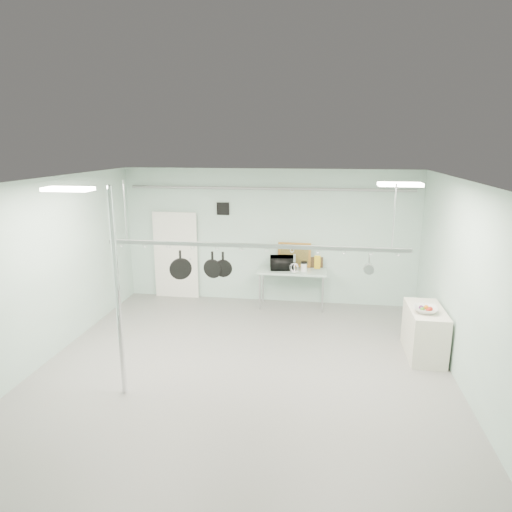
% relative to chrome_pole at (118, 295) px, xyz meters
% --- Properties ---
extents(floor, '(8.00, 8.00, 0.00)m').
position_rel_chrome_pole_xyz_m(floor, '(1.70, 0.60, -1.60)').
color(floor, gray).
rests_on(floor, ground).
extents(ceiling, '(7.00, 8.00, 0.02)m').
position_rel_chrome_pole_xyz_m(ceiling, '(1.70, 0.60, 1.59)').
color(ceiling, silver).
rests_on(ceiling, back_wall).
extents(back_wall, '(7.00, 0.02, 3.20)m').
position_rel_chrome_pole_xyz_m(back_wall, '(1.70, 4.59, 0.00)').
color(back_wall, '#AFD2C6').
rests_on(back_wall, floor).
extents(right_wall, '(0.02, 8.00, 3.20)m').
position_rel_chrome_pole_xyz_m(right_wall, '(5.19, 0.60, 0.00)').
color(right_wall, '#AFD2C6').
rests_on(right_wall, floor).
extents(door, '(1.10, 0.10, 2.20)m').
position_rel_chrome_pole_xyz_m(door, '(-0.60, 4.54, -0.55)').
color(door, silver).
rests_on(door, floor).
extents(wall_vent, '(0.30, 0.04, 0.30)m').
position_rel_chrome_pole_xyz_m(wall_vent, '(0.60, 4.57, 0.65)').
color(wall_vent, black).
rests_on(wall_vent, back_wall).
extents(conduit_pipe, '(6.60, 0.07, 0.07)m').
position_rel_chrome_pole_xyz_m(conduit_pipe, '(1.70, 4.50, 1.15)').
color(conduit_pipe, gray).
rests_on(conduit_pipe, back_wall).
extents(chrome_pole, '(0.08, 0.08, 3.20)m').
position_rel_chrome_pole_xyz_m(chrome_pole, '(0.00, 0.00, 0.00)').
color(chrome_pole, silver).
rests_on(chrome_pole, floor).
extents(prep_table, '(1.60, 0.70, 0.91)m').
position_rel_chrome_pole_xyz_m(prep_table, '(2.30, 4.20, -0.77)').
color(prep_table, '#A5C2B6').
rests_on(prep_table, floor).
extents(side_cabinet, '(0.60, 1.20, 0.90)m').
position_rel_chrome_pole_xyz_m(side_cabinet, '(4.85, 2.00, -1.15)').
color(side_cabinet, beige).
rests_on(side_cabinet, floor).
extents(pot_rack, '(4.80, 0.06, 1.00)m').
position_rel_chrome_pole_xyz_m(pot_rack, '(1.90, 0.90, 0.63)').
color(pot_rack, '#B7B7BC').
rests_on(pot_rack, ceiling).
extents(light_panel_left, '(0.65, 0.30, 0.05)m').
position_rel_chrome_pole_xyz_m(light_panel_left, '(-0.50, -0.20, 1.56)').
color(light_panel_left, white).
rests_on(light_panel_left, ceiling).
extents(light_panel_right, '(0.65, 0.30, 0.05)m').
position_rel_chrome_pole_xyz_m(light_panel_right, '(4.10, 1.20, 1.56)').
color(light_panel_right, white).
rests_on(light_panel_right, ceiling).
extents(microwave, '(0.61, 0.46, 0.31)m').
position_rel_chrome_pole_xyz_m(microwave, '(2.06, 4.22, -0.54)').
color(microwave, black).
rests_on(microwave, prep_table).
extents(coffee_canister, '(0.14, 0.14, 0.19)m').
position_rel_chrome_pole_xyz_m(coffee_canister, '(2.57, 4.12, -0.60)').
color(coffee_canister, silver).
rests_on(coffee_canister, prep_table).
extents(painting_large, '(0.78, 0.15, 0.58)m').
position_rel_chrome_pole_xyz_m(painting_large, '(2.33, 4.50, -0.41)').
color(painting_large, '#C58135').
rests_on(painting_large, prep_table).
extents(painting_small, '(0.31, 0.11, 0.25)m').
position_rel_chrome_pole_xyz_m(painting_small, '(2.85, 4.50, -0.57)').
color(painting_small, '#332312').
rests_on(painting_small, prep_table).
extents(fruit_bowl, '(0.48, 0.48, 0.10)m').
position_rel_chrome_pole_xyz_m(fruit_bowl, '(4.79, 1.81, -0.65)').
color(fruit_bowl, silver).
rests_on(fruit_bowl, side_cabinet).
extents(skillet_left, '(0.35, 0.21, 0.50)m').
position_rel_chrome_pole_xyz_m(skillet_left, '(0.69, 0.90, 0.24)').
color(skillet_left, black).
rests_on(skillet_left, pot_rack).
extents(skillet_mid, '(0.32, 0.11, 0.43)m').
position_rel_chrome_pole_xyz_m(skillet_mid, '(1.22, 0.90, 0.27)').
color(skillet_mid, black).
rests_on(skillet_mid, pot_rack).
extents(skillet_right, '(0.29, 0.07, 0.39)m').
position_rel_chrome_pole_xyz_m(skillet_right, '(1.40, 0.90, 0.29)').
color(skillet_right, black).
rests_on(skillet_right, pot_rack).
extents(whisk, '(0.17, 0.17, 0.29)m').
position_rel_chrome_pole_xyz_m(whisk, '(2.54, 0.90, 0.34)').
color(whisk, silver).
rests_on(whisk, pot_rack).
extents(grater, '(0.09, 0.02, 0.23)m').
position_rel_chrome_pole_xyz_m(grater, '(2.90, 0.90, 0.37)').
color(grater, yellow).
rests_on(grater, pot_rack).
extents(saucepan, '(0.18, 0.15, 0.28)m').
position_rel_chrome_pole_xyz_m(saucepan, '(3.68, 0.90, 0.34)').
color(saucepan, '#A3A2A7').
rests_on(saucepan, pot_rack).
extents(fruit_cluster, '(0.24, 0.24, 0.09)m').
position_rel_chrome_pole_xyz_m(fruit_cluster, '(4.79, 1.81, -0.61)').
color(fruit_cluster, maroon).
rests_on(fruit_cluster, fruit_bowl).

